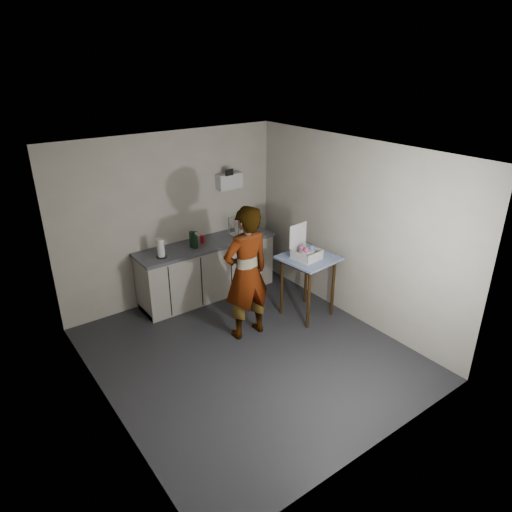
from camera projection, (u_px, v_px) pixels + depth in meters
ground at (249, 353)px, 5.97m from camera, size 4.00×4.00×0.00m
wall_back at (172, 219)px, 6.91m from camera, size 3.60×0.02×2.60m
wall_right at (352, 232)px, 6.41m from camera, size 0.02×4.00×2.60m
wall_left at (100, 308)px, 4.47m from camera, size 0.02×4.00×2.60m
ceiling at (247, 154)px, 4.92m from camera, size 3.60×4.00×0.01m
kitchen_counter at (207, 271)px, 7.26m from camera, size 2.24×0.62×0.91m
wall_shelf at (229, 181)px, 7.22m from camera, size 0.42×0.18×0.37m
side_table at (308, 265)px, 6.55m from camera, size 0.79×0.79×0.93m
standing_man at (246, 273)px, 6.02m from camera, size 0.69×0.46×1.87m
soap_bottle at (195, 240)px, 6.83m from camera, size 0.14×0.14×0.27m
soda_can at (202, 239)px, 7.02m from camera, size 0.07×0.07×0.13m
dark_bottle at (192, 239)px, 6.86m from camera, size 0.07×0.07×0.25m
paper_towel at (161, 249)px, 6.51m from camera, size 0.15×0.15×0.27m
dish_rack at (243, 231)px, 7.36m from camera, size 0.42×0.32×0.30m
bakery_box at (305, 251)px, 6.43m from camera, size 0.38×0.39×0.48m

